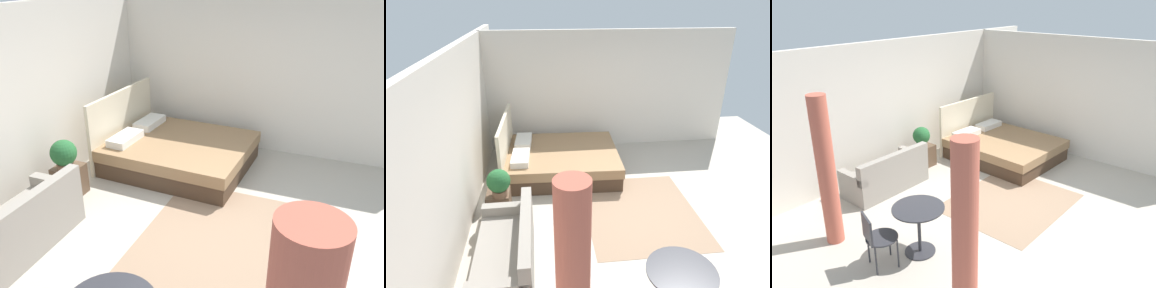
# 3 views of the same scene
# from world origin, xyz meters

# --- Properties ---
(ground_plane) EXTENTS (8.78, 8.65, 0.02)m
(ground_plane) POSITION_xyz_m (0.00, 0.00, -0.01)
(ground_plane) COLOR #B2A899
(wall_back) EXTENTS (8.78, 0.12, 2.68)m
(wall_back) POSITION_xyz_m (0.00, 2.82, 1.34)
(wall_back) COLOR silver
(wall_back) RESTS_ON ground
(wall_right) EXTENTS (0.12, 5.65, 2.68)m
(wall_right) POSITION_xyz_m (2.89, 0.00, 1.34)
(wall_right) COLOR silver
(wall_right) RESTS_ON ground
(area_rug) EXTENTS (2.18, 1.84, 0.01)m
(area_rug) POSITION_xyz_m (0.04, -0.02, 0.00)
(area_rug) COLOR #93755B
(area_rug) RESTS_ON ground
(bed) EXTENTS (1.95, 2.32, 1.19)m
(bed) POSITION_xyz_m (1.62, 1.27, 0.27)
(bed) COLOR #473323
(bed) RESTS_ON ground
(couch) EXTENTS (1.60, 0.74, 0.79)m
(couch) POSITION_xyz_m (-1.05, 2.08, 0.28)
(couch) COLOR gray
(couch) RESTS_ON ground
(nightstand) EXTENTS (0.40, 0.36, 0.47)m
(nightstand) POSITION_xyz_m (0.17, 2.32, 0.23)
(nightstand) COLOR brown
(nightstand) RESTS_ON ground
(potted_plant) EXTENTS (0.37, 0.37, 0.45)m
(potted_plant) POSITION_xyz_m (0.07, 2.28, 0.71)
(potted_plant) COLOR brown
(potted_plant) RESTS_ON nightstand
(balcony_table) EXTENTS (0.74, 0.74, 0.74)m
(balcony_table) POSITION_xyz_m (-2.01, 0.19, 0.52)
(balcony_table) COLOR #2D2D33
(balcony_table) RESTS_ON ground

